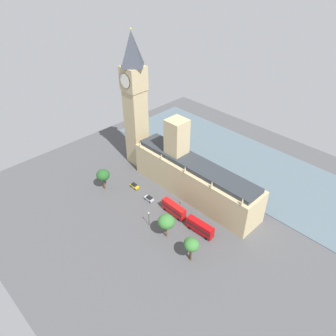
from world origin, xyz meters
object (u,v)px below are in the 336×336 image
at_px(plane_tree_under_trees, 166,222).
at_px(car_silver_opposite_hall, 149,199).
at_px(car_yellow_cab_far_end, 134,186).
at_px(plane_tree_corner, 103,175).
at_px(clock_tower, 135,100).
at_px(plane_tree_leading, 191,243).
at_px(double_decker_bus_near_tower, 174,209).
at_px(pedestrian_by_river_gate, 181,202).
at_px(parliament_building, 192,176).
at_px(plane_tree_trailing, 192,245).
at_px(street_lamp_kerbside, 149,216).
at_px(double_decker_bus_midblock, 200,227).

bearing_deg(plane_tree_under_trees, car_silver_opposite_hall, -114.47).
distance_m(car_yellow_cab_far_end, plane_tree_corner, 13.62).
height_order(clock_tower, car_silver_opposite_hall, clock_tower).
distance_m(clock_tower, plane_tree_leading, 64.22).
distance_m(double_decker_bus_near_tower, plane_tree_leading, 21.36).
xyz_separation_m(car_yellow_cab_far_end, pedestrian_by_river_gate, (-6.53, 20.40, -0.20)).
height_order(car_yellow_cab_far_end, plane_tree_under_trees, plane_tree_under_trees).
xyz_separation_m(car_silver_opposite_hall, pedestrian_by_river_gate, (-7.54, 10.20, -0.20)).
relative_size(parliament_building, car_silver_opposite_hall, 13.61).
height_order(car_silver_opposite_hall, plane_tree_corner, plane_tree_corner).
bearing_deg(parliament_building, plane_tree_trailing, 41.88).
bearing_deg(plane_tree_trailing, plane_tree_leading, -121.34).
xyz_separation_m(plane_tree_under_trees, street_lamp_kerbside, (0.65, -8.22, -2.65)).
xyz_separation_m(clock_tower, plane_tree_under_trees, (23.43, 42.59, -23.11)).
xyz_separation_m(clock_tower, car_yellow_cab_far_end, (14.09, 14.07, -29.15)).
bearing_deg(plane_tree_corner, parliament_building, 131.77).
relative_size(car_yellow_cab_far_end, street_lamp_kerbside, 0.66).
relative_size(clock_tower, car_yellow_cab_far_end, 14.48).
height_order(plane_tree_trailing, plane_tree_corner, plane_tree_corner).
bearing_deg(plane_tree_leading, pedestrian_by_river_gate, -130.01).
bearing_deg(car_silver_opposite_hall, clock_tower, 56.16).
relative_size(clock_tower, double_decker_bus_midblock, 5.46).
bearing_deg(plane_tree_corner, double_decker_bus_midblock, 102.22).
bearing_deg(car_yellow_cab_far_end, plane_tree_corner, -41.15).
distance_m(clock_tower, pedestrian_by_river_gate, 45.90).
height_order(double_decker_bus_midblock, plane_tree_under_trees, plane_tree_under_trees).
bearing_deg(car_silver_opposite_hall, plane_tree_under_trees, -116.44).
bearing_deg(pedestrian_by_river_gate, clock_tower, -162.63).
xyz_separation_m(car_silver_opposite_hall, double_decker_bus_midblock, (-1.22, 25.26, 1.75)).
xyz_separation_m(parliament_building, plane_tree_leading, (24.90, 21.94, -1.76)).
relative_size(clock_tower, street_lamp_kerbside, 9.54).
relative_size(double_decker_bus_near_tower, plane_tree_under_trees, 1.12).
relative_size(plane_tree_leading, street_lamp_kerbside, 1.42).
height_order(double_decker_bus_midblock, pedestrian_by_river_gate, double_decker_bus_midblock).
height_order(car_yellow_cab_far_end, car_silver_opposite_hall, same).
distance_m(car_yellow_cab_far_end, plane_tree_leading, 42.21).
relative_size(car_yellow_cab_far_end, double_decker_bus_near_tower, 0.38).
xyz_separation_m(car_yellow_cab_far_end, plane_tree_leading, (10.35, 40.52, 5.76)).
bearing_deg(clock_tower, parliament_building, 90.81).
distance_m(parliament_building, double_decker_bus_near_tower, 15.78).
distance_m(parliament_building, car_silver_opposite_hall, 19.20).
bearing_deg(pedestrian_by_river_gate, plane_tree_trailing, -9.96).
bearing_deg(plane_tree_under_trees, clock_tower, -118.81).
height_order(plane_tree_trailing, plane_tree_leading, plane_tree_trailing).
bearing_deg(street_lamp_kerbside, plane_tree_leading, 88.98).
bearing_deg(car_yellow_cab_far_end, plane_tree_leading, 75.56).
xyz_separation_m(car_yellow_cab_far_end, street_lamp_kerbside, (9.99, 20.30, 3.39)).
distance_m(double_decker_bus_midblock, street_lamp_kerbside, 18.35).
bearing_deg(double_decker_bus_near_tower, plane_tree_leading, 60.62).
bearing_deg(street_lamp_kerbside, plane_tree_trailing, 87.59).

